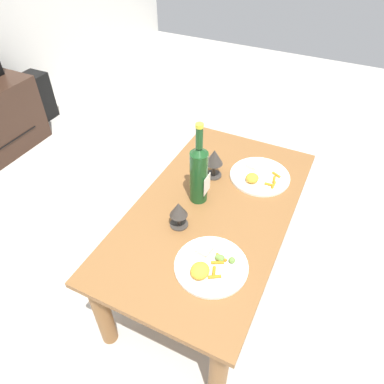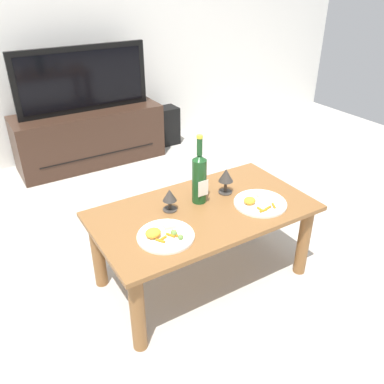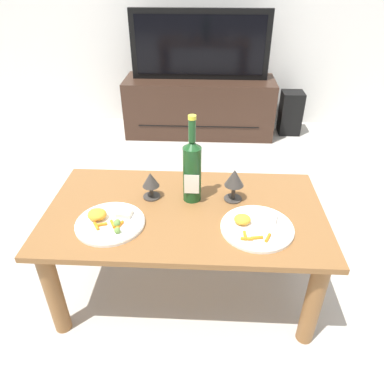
% 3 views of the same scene
% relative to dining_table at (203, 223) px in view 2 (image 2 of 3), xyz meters
% --- Properties ---
extents(ground_plane, '(6.40, 6.40, 0.00)m').
position_rel_dining_table_xyz_m(ground_plane, '(0.00, 0.00, -0.38)').
color(ground_plane, '#B7B2A8').
extents(back_wall, '(6.40, 0.10, 2.60)m').
position_rel_dining_table_xyz_m(back_wall, '(0.00, 2.21, 0.92)').
color(back_wall, silver).
rests_on(back_wall, ground_plane).
extents(dining_table, '(1.17, 0.65, 0.47)m').
position_rel_dining_table_xyz_m(dining_table, '(0.00, 0.00, 0.00)').
color(dining_table, brown).
rests_on(dining_table, ground_plane).
extents(tv_stand, '(1.30, 0.45, 0.49)m').
position_rel_dining_table_xyz_m(tv_stand, '(0.00, 1.89, -0.14)').
color(tv_stand, '#382319').
rests_on(tv_stand, ground_plane).
extents(tv_screen, '(1.15, 0.05, 0.55)m').
position_rel_dining_table_xyz_m(tv_screen, '(0.00, 1.89, 0.38)').
color(tv_screen, black).
rests_on(tv_screen, tv_stand).
extents(floor_speaker, '(0.19, 0.19, 0.38)m').
position_rel_dining_table_xyz_m(floor_speaker, '(0.83, 1.92, -0.19)').
color(floor_speaker, black).
rests_on(floor_speaker, ground_plane).
extents(wine_bottle, '(0.08, 0.08, 0.39)m').
position_rel_dining_table_xyz_m(wine_bottle, '(0.03, 0.08, 0.24)').
color(wine_bottle, '#19471E').
rests_on(wine_bottle, dining_table).
extents(goblet_left, '(0.08, 0.08, 0.12)m').
position_rel_dining_table_xyz_m(goblet_left, '(-0.15, 0.09, 0.17)').
color(goblet_left, '#38332D').
rests_on(goblet_left, dining_table).
extents(goblet_right, '(0.08, 0.08, 0.15)m').
position_rel_dining_table_xyz_m(goblet_right, '(0.21, 0.09, 0.19)').
color(goblet_right, '#38332D').
rests_on(goblet_right, dining_table).
extents(dinner_plate_left, '(0.28, 0.28, 0.05)m').
position_rel_dining_table_xyz_m(dinner_plate_left, '(-0.29, -0.12, 0.10)').
color(dinner_plate_left, white).
rests_on(dinner_plate_left, dining_table).
extents(dinner_plate_right, '(0.29, 0.29, 0.05)m').
position_rel_dining_table_xyz_m(dinner_plate_right, '(0.29, -0.12, 0.10)').
color(dinner_plate_right, white).
rests_on(dinner_plate_right, dining_table).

